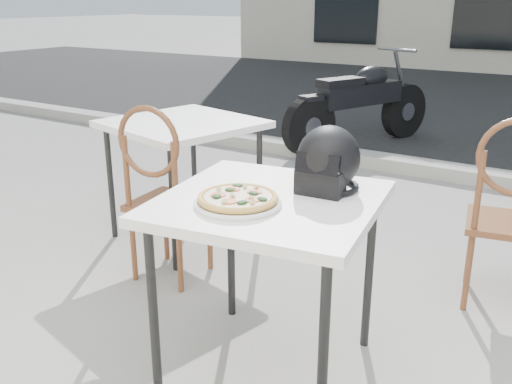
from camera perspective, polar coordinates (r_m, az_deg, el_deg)
The scene contains 10 objects.
ground at distance 2.69m, azimuth 10.88°, elevation -16.59°, with size 80.00×80.00×0.00m, color gray.
curb at distance 5.34m, azimuth 23.03°, elevation 1.19°, with size 30.00×0.25×0.12m, color gray.
cafe_table_main at distance 2.28m, azimuth 1.35°, elevation -2.26°, with size 0.95×0.95×0.79m.
plate at distance 2.16m, azimuth -1.83°, elevation -1.13°, with size 0.43×0.43×0.02m.
pizza at distance 2.16m, azimuth -1.83°, elevation -0.55°, with size 0.39×0.39×0.04m.
helmet at distance 2.33m, azimuth 7.17°, elevation 2.99°, with size 0.28×0.29×0.27m.
cafe_chair_main at distance 3.08m, azimuth 24.15°, elevation -1.18°, with size 0.46×0.46×1.03m.
cafe_table_side at distance 3.70m, azimuth -7.35°, elevation 5.98°, with size 1.02×1.02×0.80m.
cafe_chair_side at distance 3.16m, azimuth -9.43°, elevation 0.67°, with size 0.43×0.43×1.03m.
motorcycle at distance 6.29m, azimuth 10.42°, elevation 8.54°, with size 0.89×1.95×1.02m.
Camera 1 is at (0.73, -2.07, 1.55)m, focal length 40.00 mm.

